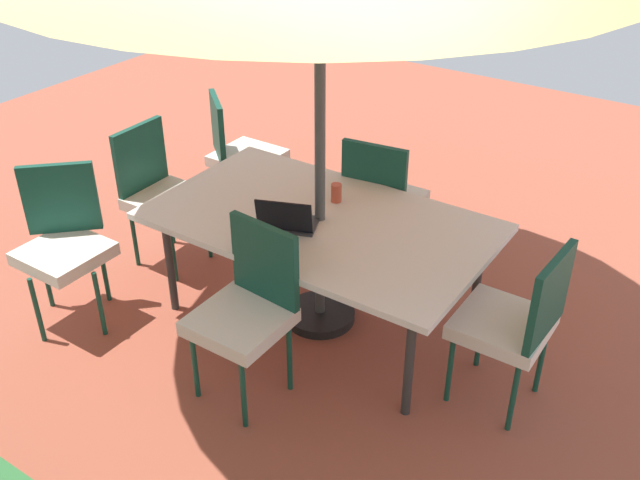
{
  "coord_description": "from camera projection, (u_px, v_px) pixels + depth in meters",
  "views": [
    {
      "loc": [
        -2.03,
        3.03,
        2.81
      ],
      "look_at": [
        0.0,
        0.0,
        0.58
      ],
      "focal_mm": 40.58,
      "sensor_mm": 36.0,
      "label": 1
    }
  ],
  "objects": [
    {
      "name": "ground_plane",
      "position": [
        320.0,
        319.0,
        4.59
      ],
      "size": [
        10.0,
        10.0,
        0.02
      ],
      "primitive_type": "cube",
      "color": "#9E4C38"
    },
    {
      "name": "dining_table",
      "position": [
        320.0,
        225.0,
        4.23
      ],
      "size": [
        1.98,
        1.16,
        0.73
      ],
      "color": "white",
      "rests_on": "ground_plane"
    },
    {
      "name": "chair_northeast",
      "position": [
        64.0,
        239.0,
        4.34
      ],
      "size": [
        0.59,
        0.59,
        0.98
      ],
      "rotation": [
        0.0,
        0.0,
        3.91
      ],
      "color": "silver",
      "rests_on": "ground_plane"
    },
    {
      "name": "chair_south",
      "position": [
        381.0,
        196.0,
        4.82
      ],
      "size": [
        0.48,
        0.49,
        0.98
      ],
      "rotation": [
        0.0,
        0.0,
        0.13
      ],
      "color": "silver",
      "rests_on": "ground_plane"
    },
    {
      "name": "chair_southeast",
      "position": [
        239.0,
        151.0,
        5.43
      ],
      "size": [
        0.58,
        0.59,
        0.98
      ],
      "rotation": [
        0.0,
        0.0,
        5.57
      ],
      "color": "silver",
      "rests_on": "ground_plane"
    },
    {
      "name": "chair_north",
      "position": [
        247.0,
        306.0,
        3.77
      ],
      "size": [
        0.47,
        0.48,
        0.98
      ],
      "rotation": [
        0.0,
        0.0,
        3.06
      ],
      "color": "silver",
      "rests_on": "ground_plane"
    },
    {
      "name": "chair_east",
      "position": [
        160.0,
        189.0,
        4.9
      ],
      "size": [
        0.46,
        0.46,
        0.98
      ],
      "rotation": [
        0.0,
        0.0,
        4.73
      ],
      "color": "silver",
      "rests_on": "ground_plane"
    },
    {
      "name": "chair_west",
      "position": [
        515.0,
        319.0,
        3.67
      ],
      "size": [
        0.47,
        0.46,
        0.98
      ],
      "rotation": [
        0.0,
        0.0,
        1.52
      ],
      "color": "silver",
      "rests_on": "ground_plane"
    },
    {
      "name": "laptop",
      "position": [
        287.0,
        221.0,
        4.08
      ],
      "size": [
        0.39,
        0.35,
        0.21
      ],
      "rotation": [
        0.0,
        0.0,
        0.38
      ],
      "color": "#2D2D33",
      "rests_on": "dining_table"
    },
    {
      "name": "cup",
      "position": [
        336.0,
        193.0,
        4.36
      ],
      "size": [
        0.06,
        0.06,
        0.11
      ],
      "primitive_type": "cylinder",
      "color": "#CC4C33",
      "rests_on": "dining_table"
    }
  ]
}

